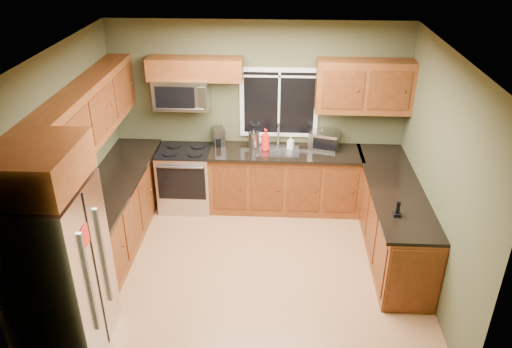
# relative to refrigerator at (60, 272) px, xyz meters

# --- Properties ---
(floor) EXTENTS (4.20, 4.20, 0.00)m
(floor) POSITION_rel_refrigerator_xyz_m (1.74, 1.30, -0.90)
(floor) COLOR #A06F46
(floor) RESTS_ON ground
(ceiling) EXTENTS (4.20, 4.20, 0.00)m
(ceiling) POSITION_rel_refrigerator_xyz_m (1.74, 1.30, 1.80)
(ceiling) COLOR white
(ceiling) RESTS_ON back_wall
(back_wall) EXTENTS (4.20, 0.00, 4.20)m
(back_wall) POSITION_rel_refrigerator_xyz_m (1.74, 3.10, 0.45)
(back_wall) COLOR #46492D
(back_wall) RESTS_ON ground
(front_wall) EXTENTS (4.20, 0.00, 4.20)m
(front_wall) POSITION_rel_refrigerator_xyz_m (1.74, -0.50, 0.45)
(front_wall) COLOR #46492D
(front_wall) RESTS_ON ground
(left_wall) EXTENTS (0.00, 3.60, 3.60)m
(left_wall) POSITION_rel_refrigerator_xyz_m (-0.36, 1.30, 0.45)
(left_wall) COLOR #46492D
(left_wall) RESTS_ON ground
(right_wall) EXTENTS (0.00, 3.60, 3.60)m
(right_wall) POSITION_rel_refrigerator_xyz_m (3.84, 1.30, 0.45)
(right_wall) COLOR #46492D
(right_wall) RESTS_ON ground
(window) EXTENTS (1.12, 0.03, 1.02)m
(window) POSITION_rel_refrigerator_xyz_m (2.04, 3.08, 0.65)
(window) COLOR white
(window) RESTS_ON back_wall
(base_cabinets_left) EXTENTS (0.60, 2.65, 0.90)m
(base_cabinets_left) POSITION_rel_refrigerator_xyz_m (-0.06, 1.78, -0.45)
(base_cabinets_left) COLOR brown
(base_cabinets_left) RESTS_ON ground
(countertop_left) EXTENTS (0.65, 2.65, 0.04)m
(countertop_left) POSITION_rel_refrigerator_xyz_m (-0.04, 1.78, 0.02)
(countertop_left) COLOR black
(countertop_left) RESTS_ON base_cabinets_left
(base_cabinets_back) EXTENTS (2.17, 0.60, 0.90)m
(base_cabinets_back) POSITION_rel_refrigerator_xyz_m (2.15, 2.80, -0.45)
(base_cabinets_back) COLOR brown
(base_cabinets_back) RESTS_ON ground
(countertop_back) EXTENTS (2.17, 0.65, 0.04)m
(countertop_back) POSITION_rel_refrigerator_xyz_m (2.15, 2.78, 0.02)
(countertop_back) COLOR black
(countertop_back) RESTS_ON base_cabinets_back
(base_cabinets_peninsula) EXTENTS (0.60, 2.52, 0.90)m
(base_cabinets_peninsula) POSITION_rel_refrigerator_xyz_m (3.54, 1.84, -0.45)
(base_cabinets_peninsula) COLOR brown
(base_cabinets_peninsula) RESTS_ON ground
(countertop_peninsula) EXTENTS (0.65, 2.50, 0.04)m
(countertop_peninsula) POSITION_rel_refrigerator_xyz_m (3.51, 1.85, 0.02)
(countertop_peninsula) COLOR black
(countertop_peninsula) RESTS_ON base_cabinets_peninsula
(upper_cabinets_left) EXTENTS (0.33, 2.65, 0.72)m
(upper_cabinets_left) POSITION_rel_refrigerator_xyz_m (-0.20, 1.78, 0.96)
(upper_cabinets_left) COLOR brown
(upper_cabinets_left) RESTS_ON left_wall
(upper_cabinets_back_left) EXTENTS (1.30, 0.33, 0.30)m
(upper_cabinets_back_left) POSITION_rel_refrigerator_xyz_m (0.89, 2.94, 1.17)
(upper_cabinets_back_left) COLOR brown
(upper_cabinets_back_left) RESTS_ON back_wall
(upper_cabinets_back_right) EXTENTS (1.30, 0.33, 0.72)m
(upper_cabinets_back_right) POSITION_rel_refrigerator_xyz_m (3.19, 2.94, 0.96)
(upper_cabinets_back_right) COLOR brown
(upper_cabinets_back_right) RESTS_ON back_wall
(upper_cabinet_over_fridge) EXTENTS (0.72, 0.90, 0.38)m
(upper_cabinet_over_fridge) POSITION_rel_refrigerator_xyz_m (-0.00, 0.00, 1.13)
(upper_cabinet_over_fridge) COLOR brown
(upper_cabinet_over_fridge) RESTS_ON left_wall
(refrigerator) EXTENTS (0.74, 0.90, 1.80)m
(refrigerator) POSITION_rel_refrigerator_xyz_m (0.00, 0.00, 0.00)
(refrigerator) COLOR #B7B7BC
(refrigerator) RESTS_ON ground
(range) EXTENTS (0.76, 0.69, 0.94)m
(range) POSITION_rel_refrigerator_xyz_m (0.69, 2.77, -0.43)
(range) COLOR #B7B7BC
(range) RESTS_ON ground
(microwave) EXTENTS (0.76, 0.41, 0.42)m
(microwave) POSITION_rel_refrigerator_xyz_m (0.69, 2.91, 0.83)
(microwave) COLOR #B7B7BC
(microwave) RESTS_ON back_wall
(sink) EXTENTS (0.60, 0.42, 0.36)m
(sink) POSITION_rel_refrigerator_xyz_m (2.04, 2.79, 0.05)
(sink) COLOR slate
(sink) RESTS_ON countertop_back
(toaster_oven) EXTENTS (0.47, 0.41, 0.25)m
(toaster_oven) POSITION_rel_refrigerator_xyz_m (2.70, 2.92, 0.16)
(toaster_oven) COLOR #B7B7BC
(toaster_oven) RESTS_ON countertop_back
(coffee_maker) EXTENTS (0.22, 0.25, 0.26)m
(coffee_maker) POSITION_rel_refrigerator_xyz_m (1.17, 2.94, 0.16)
(coffee_maker) COLOR slate
(coffee_maker) RESTS_ON countertop_back
(kettle) EXTENTS (0.19, 0.19, 0.28)m
(kettle) POSITION_rel_refrigerator_xyz_m (1.69, 2.89, 0.17)
(kettle) COLOR #B7B7BC
(kettle) RESTS_ON countertop_back
(paper_towel_roll) EXTENTS (0.11, 0.11, 0.28)m
(paper_towel_roll) POSITION_rel_refrigerator_xyz_m (2.67, 2.98, 0.16)
(paper_towel_roll) COLOR white
(paper_towel_roll) RESTS_ON countertop_back
(soap_bottle_a) EXTENTS (0.16, 0.16, 0.32)m
(soap_bottle_a) POSITION_rel_refrigerator_xyz_m (1.86, 2.80, 0.20)
(soap_bottle_a) COLOR red
(soap_bottle_a) RESTS_ON countertop_back
(soap_bottle_b) EXTENTS (0.11, 0.11, 0.18)m
(soap_bottle_b) POSITION_rel_refrigerator_xyz_m (2.22, 2.88, 0.13)
(soap_bottle_b) COLOR white
(soap_bottle_b) RESTS_ON countertop_back
(soap_bottle_c) EXTENTS (0.17, 0.17, 0.17)m
(soap_bottle_c) POSITION_rel_refrigerator_xyz_m (1.74, 3.00, 0.13)
(soap_bottle_c) COLOR white
(soap_bottle_c) RESTS_ON countertop_back
(cordless_phone) EXTENTS (0.08, 0.08, 0.18)m
(cordless_phone) POSITION_rel_refrigerator_xyz_m (3.40, 1.13, 0.09)
(cordless_phone) COLOR black
(cordless_phone) RESTS_ON countertop_peninsula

